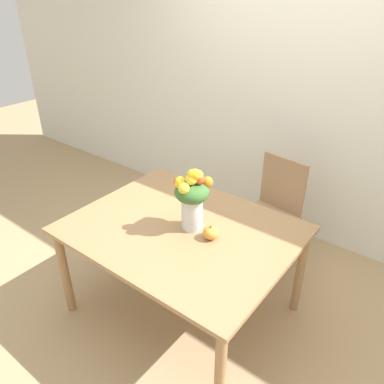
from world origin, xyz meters
name	(u,v)px	position (x,y,z in m)	size (l,w,h in m)	color
ground_plane	(183,308)	(0.00, 0.00, 0.00)	(12.00, 12.00, 0.00)	tan
wall_back	(291,87)	(0.00, 1.48, 1.35)	(8.00, 0.06, 2.70)	silver
dining_table	(182,237)	(0.00, 0.00, 0.65)	(1.42, 1.13, 0.73)	#9E754C
flower_vase	(192,198)	(0.05, 0.04, 0.94)	(0.22, 0.23, 0.43)	silver
pumpkin	(211,233)	(0.22, 0.02, 0.77)	(0.10, 0.10, 0.09)	gold
dining_chair_near_window	(271,212)	(0.21, 0.90, 0.48)	(0.47, 0.47, 0.91)	#9E7A56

